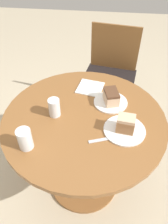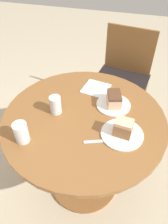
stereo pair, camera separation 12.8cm
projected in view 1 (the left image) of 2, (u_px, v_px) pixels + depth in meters
ground_plane at (84, 180)px, 1.82m from camera, size 8.00×8.00×0.00m
table at (84, 138)px, 1.44m from camera, size 0.98×0.98×0.74m
chair at (110, 73)px, 2.09m from camera, size 0.54×0.52×0.91m
plate_near at (124, 130)px, 1.22m from camera, size 0.23×0.23×0.01m
plate_far at (111, 102)px, 1.39m from camera, size 0.22×0.22×0.01m
cake_slice_near at (126, 124)px, 1.18m from camera, size 0.11×0.09×0.10m
cake_slice_far at (111, 97)px, 1.36m from camera, size 0.11×0.13×0.08m
glass_lemonade at (54, 108)px, 1.29m from camera, size 0.07×0.07×0.11m
glass_water at (25, 140)px, 1.11m from camera, size 0.08×0.08×0.12m
napkin_stack at (90, 88)px, 1.51m from camera, size 0.20×0.20×0.01m
fork at (103, 140)px, 1.18m from camera, size 0.16×0.07×0.00m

